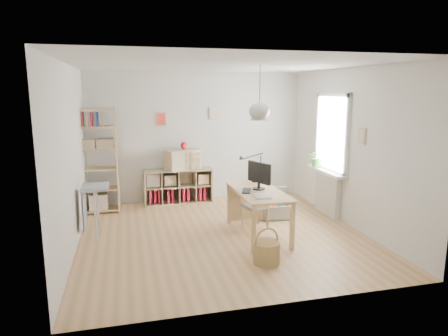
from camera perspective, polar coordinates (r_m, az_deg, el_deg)
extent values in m
plane|color=tan|center=(6.61, -0.22, -9.49)|extent=(4.50, 4.50, 0.00)
plane|color=white|center=(8.46, -3.84, 4.41)|extent=(4.50, 0.00, 4.50)
plane|color=white|center=(4.16, 7.11, -2.49)|extent=(4.50, 0.00, 4.50)
plane|color=white|center=(6.15, -21.06, 1.23)|extent=(0.00, 4.50, 4.50)
plane|color=white|center=(7.14, 17.63, 2.71)|extent=(0.00, 4.50, 4.50)
plane|color=white|center=(6.21, -0.24, 14.55)|extent=(4.50, 4.50, 0.00)
cylinder|color=black|center=(6.21, 5.14, 11.37)|extent=(0.01, 0.01, 0.68)
ellipsoid|color=silver|center=(6.21, 5.08, 8.05)|extent=(0.32, 0.32, 0.27)
cube|color=white|center=(7.62, 15.28, 4.84)|extent=(0.03, 1.00, 1.30)
cube|color=white|center=(7.14, 17.19, 4.36)|extent=(0.06, 0.08, 1.46)
cube|color=white|center=(8.08, 13.27, 5.27)|extent=(0.06, 0.08, 1.46)
cube|color=white|center=(7.57, 15.37, 10.04)|extent=(0.06, 1.16, 0.08)
cube|color=white|center=(7.71, 14.86, -0.26)|extent=(0.06, 1.16, 0.08)
cube|color=silver|center=(7.80, 14.56, -3.58)|extent=(0.10, 0.80, 0.80)
cube|color=white|center=(7.68, 14.39, -0.50)|extent=(0.22, 1.20, 0.06)
cube|color=#E3C282|center=(6.41, 4.89, -3.37)|extent=(0.70, 1.50, 0.04)
cube|color=#E3C282|center=(5.79, 4.22, -8.82)|extent=(0.06, 0.06, 0.71)
cube|color=#E3C282|center=(7.07, 0.70, -5.11)|extent=(0.06, 0.06, 0.71)
cube|color=#E3C282|center=(5.99, 9.74, -8.25)|extent=(0.06, 0.06, 0.71)
cube|color=#E3C282|center=(7.24, 5.32, -4.77)|extent=(0.06, 0.06, 0.71)
cube|color=#CDAD87|center=(8.44, -6.49, -4.89)|extent=(1.40, 0.38, 0.03)
cube|color=#CDAD87|center=(8.28, -6.59, -0.29)|extent=(1.40, 0.38, 0.03)
cube|color=#CDAD87|center=(8.30, -11.24, -2.85)|extent=(0.03, 0.38, 0.72)
cube|color=#CDAD87|center=(8.47, -1.94, -2.37)|extent=(0.03, 0.38, 0.72)
cube|color=#CDAD87|center=(8.53, -6.70, -2.34)|extent=(1.40, 0.02, 0.72)
cube|color=maroon|center=(8.37, -10.48, -3.91)|extent=(0.06, 0.26, 0.30)
cube|color=maroon|center=(8.37, -9.87, -3.88)|extent=(0.05, 0.26, 0.30)
cube|color=maroon|center=(8.38, -9.32, -3.85)|extent=(0.05, 0.26, 0.30)
cube|color=maroon|center=(8.39, -8.03, -3.79)|extent=(0.05, 0.26, 0.30)
cube|color=maroon|center=(8.40, -7.41, -3.76)|extent=(0.05, 0.26, 0.30)
cube|color=maroon|center=(8.43, -5.86, -3.67)|extent=(0.06, 0.26, 0.30)
cube|color=maroon|center=(8.44, -5.25, -3.64)|extent=(0.06, 0.26, 0.30)
cube|color=maroon|center=(8.48, -3.51, -3.54)|extent=(0.06, 0.26, 0.30)
cube|color=maroon|center=(8.50, -2.92, -3.51)|extent=(0.05, 0.26, 0.30)
cube|color=#E3C282|center=(7.99, -20.49, 0.81)|extent=(0.04, 0.38, 2.00)
cube|color=#E3C282|center=(7.93, -15.04, 1.07)|extent=(0.04, 0.38, 2.00)
cube|color=#E3C282|center=(8.16, -17.39, -5.64)|extent=(0.76, 0.38, 0.03)
cube|color=#E3C282|center=(8.06, -17.55, -2.91)|extent=(0.76, 0.38, 0.03)
cube|color=#E3C282|center=(7.98, -17.71, -0.12)|extent=(0.76, 0.38, 0.03)
cube|color=#E3C282|center=(7.91, -17.88, 2.72)|extent=(0.76, 0.38, 0.03)
cube|color=#E3C282|center=(7.87, -18.05, 5.61)|extent=(0.76, 0.38, 0.03)
cube|color=#E3C282|center=(7.85, -18.20, 8.00)|extent=(0.76, 0.38, 0.03)
cube|color=navy|center=(7.89, -20.15, 6.54)|extent=(0.04, 0.18, 0.26)
cube|color=maroon|center=(7.88, -19.57, 6.58)|extent=(0.04, 0.18, 0.26)
cube|color=beige|center=(7.87, -18.99, 6.61)|extent=(0.04, 0.18, 0.26)
cube|color=maroon|center=(7.86, -18.41, 6.64)|extent=(0.04, 0.18, 0.26)
cube|color=navy|center=(7.86, -17.68, 6.68)|extent=(0.04, 0.18, 0.26)
cube|color=beige|center=(7.85, -16.94, 6.72)|extent=(0.04, 0.18, 0.26)
cube|color=gray|center=(6.56, -17.96, -2.63)|extent=(0.40, 0.55, 0.04)
cylinder|color=silver|center=(6.46, -17.87, -6.70)|extent=(0.03, 0.03, 0.82)
cylinder|color=silver|center=(6.88, -17.64, -5.61)|extent=(0.03, 0.03, 0.82)
cube|color=gray|center=(6.66, -19.35, -5.46)|extent=(0.02, 0.50, 0.62)
cube|color=gray|center=(6.82, 4.42, -5.41)|extent=(0.44, 0.44, 0.05)
cube|color=#E3C282|center=(6.67, 3.96, -7.66)|extent=(0.04, 0.04, 0.37)
cube|color=#E3C282|center=(6.93, 2.59, -6.93)|extent=(0.04, 0.04, 0.37)
cube|color=#E3C282|center=(6.84, 6.23, -7.24)|extent=(0.04, 0.04, 0.37)
cube|color=#E3C282|center=(7.09, 4.81, -6.55)|extent=(0.04, 0.04, 0.37)
cube|color=#E3C282|center=(6.90, 3.71, -3.54)|extent=(0.36, 0.12, 0.33)
cylinder|color=olive|center=(5.57, 6.08, -11.94)|extent=(0.36, 0.36, 0.30)
torus|color=olive|center=(5.50, 6.12, -10.30)|extent=(0.36, 0.11, 0.37)
cube|color=silver|center=(7.48, 7.35, -7.06)|extent=(0.55, 0.42, 0.02)
cube|color=silver|center=(7.39, 5.50, -6.23)|extent=(0.07, 0.35, 0.26)
cube|color=silver|center=(7.50, 9.22, -6.07)|extent=(0.07, 0.35, 0.26)
cube|color=silver|center=(7.29, 7.68, -6.53)|extent=(0.51, 0.09, 0.26)
cube|color=silver|center=(7.60, 7.09, -5.79)|extent=(0.51, 0.09, 0.26)
cube|color=silver|center=(7.67, 6.88, -3.71)|extent=(0.53, 0.24, 0.33)
sphere|color=gold|center=(7.35, 6.54, -5.86)|extent=(0.11, 0.11, 0.11)
sphere|color=blue|center=(7.49, 7.97, -5.57)|extent=(0.11, 0.11, 0.11)
sphere|color=#E1441C|center=(7.41, 7.28, -5.74)|extent=(0.11, 0.11, 0.11)
sphere|color=#358831|center=(7.39, 8.58, -5.81)|extent=(0.11, 0.11, 0.11)
cylinder|color=black|center=(6.46, 5.00, -2.97)|extent=(0.20, 0.20, 0.02)
cylinder|color=black|center=(6.45, 5.01, -2.50)|extent=(0.05, 0.05, 0.09)
cube|color=black|center=(6.40, 5.04, -0.65)|extent=(0.23, 0.49, 0.33)
cube|color=black|center=(6.33, 3.22, -3.26)|extent=(0.23, 0.36, 0.02)
cylinder|color=black|center=(7.10, 5.23, -1.62)|extent=(0.06, 0.06, 0.04)
cylinder|color=black|center=(7.05, 5.26, 0.07)|extent=(0.02, 0.02, 0.43)
cone|color=black|center=(6.82, 2.67, 1.37)|extent=(0.11, 0.07, 0.10)
sphere|color=#460912|center=(6.92, 4.38, -1.48)|extent=(0.15, 0.15, 0.15)
cube|color=white|center=(6.00, 5.50, -4.04)|extent=(0.27, 0.32, 0.03)
cube|color=#CDAD87|center=(8.26, -5.85, 1.24)|extent=(0.79, 0.59, 0.41)
ellipsoid|color=maroon|center=(8.22, -5.78, 3.21)|extent=(0.13, 0.13, 0.16)
imported|color=#316124|center=(7.94, 13.15, 1.50)|extent=(0.42, 0.39, 0.37)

